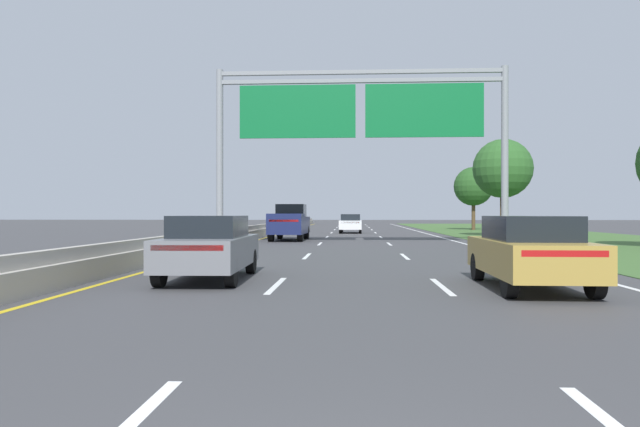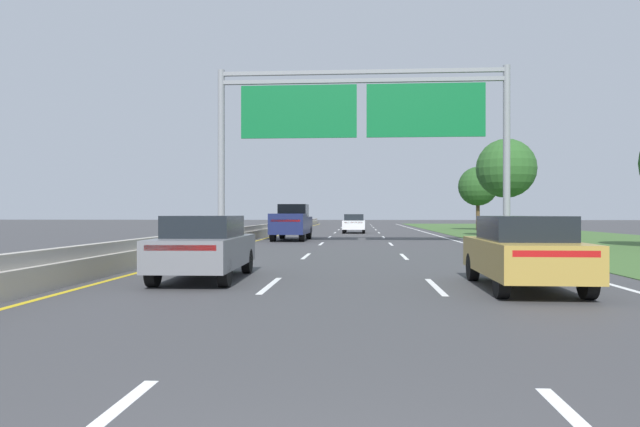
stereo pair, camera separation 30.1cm
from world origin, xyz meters
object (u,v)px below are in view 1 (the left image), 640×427
at_px(pickup_truck_navy, 290,223).
at_px(roadside_tree_distant, 473,187).
at_px(car_white_centre_lane_sedan, 351,223).
at_px(car_gold_right_lane_sedan, 529,251).
at_px(car_grey_left_lane_sedan, 210,246).
at_px(roadside_tree_far, 503,169).
at_px(overhead_sign_gantry, 360,119).

distance_m(pickup_truck_navy, roadside_tree_distant, 27.45).
distance_m(car_white_centre_lane_sedan, roadside_tree_distant, 15.43).
height_order(car_white_centre_lane_sedan, car_gold_right_lane_sedan, same).
xyz_separation_m(car_white_centre_lane_sedan, car_grey_left_lane_sedan, (-3.40, -34.28, 0.00)).
distance_m(car_white_centre_lane_sedan, roadside_tree_far, 13.50).
bearing_deg(roadside_tree_distant, overhead_sign_gantry, -112.60).
distance_m(car_grey_left_lane_sedan, roadside_tree_far, 30.54).
bearing_deg(car_white_centre_lane_sedan, car_gold_right_lane_sedan, -172.76).
height_order(overhead_sign_gantry, roadside_tree_distant, overhead_sign_gantry).
height_order(overhead_sign_gantry, car_grey_left_lane_sedan, overhead_sign_gantry).
relative_size(car_grey_left_lane_sedan, roadside_tree_far, 0.65).
distance_m(pickup_truck_navy, roadside_tree_far, 15.83).
xyz_separation_m(pickup_truck_navy, car_white_centre_lane_sedan, (3.69, 13.22, -0.26)).
xyz_separation_m(roadside_tree_far, roadside_tree_distant, (1.41, 16.50, -0.47)).
distance_m(car_white_centre_lane_sedan, car_gold_right_lane_sedan, 35.81).
relative_size(car_white_centre_lane_sedan, car_gold_right_lane_sedan, 1.00).
bearing_deg(car_white_centre_lane_sedan, car_grey_left_lane_sedan, 175.29).
distance_m(overhead_sign_gantry, roadside_tree_distant, 29.89).
bearing_deg(overhead_sign_gantry, car_gold_right_lane_sedan, -78.84).
relative_size(pickup_truck_navy, roadside_tree_far, 0.80).
xyz_separation_m(overhead_sign_gantry, roadside_tree_distant, (11.45, 27.51, -2.25)).
distance_m(overhead_sign_gantry, car_grey_left_lane_sedan, 17.30).
relative_size(car_grey_left_lane_sedan, car_gold_right_lane_sedan, 1.01).
bearing_deg(car_gold_right_lane_sedan, car_white_centre_lane_sedan, 7.07).
bearing_deg(roadside_tree_far, car_white_centre_lane_sedan, 144.99).
relative_size(pickup_truck_navy, roadside_tree_distant, 0.88).
relative_size(overhead_sign_gantry, roadside_tree_distant, 2.44).
bearing_deg(car_white_centre_lane_sedan, roadside_tree_distant, -51.88).
height_order(car_grey_left_lane_sedan, car_gold_right_lane_sedan, same).
bearing_deg(pickup_truck_navy, roadside_tree_far, -66.82).
distance_m(overhead_sign_gantry, pickup_truck_navy, 8.63).
height_order(overhead_sign_gantry, roadside_tree_far, overhead_sign_gantry).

